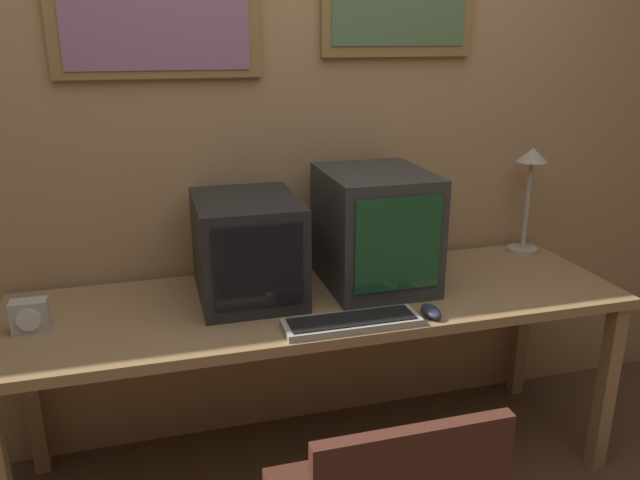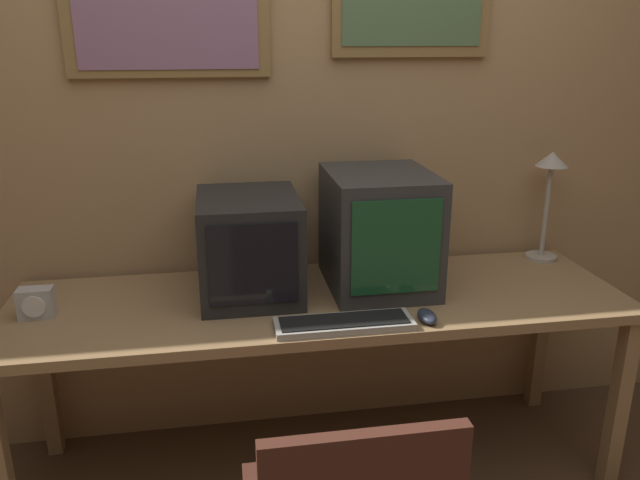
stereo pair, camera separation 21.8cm
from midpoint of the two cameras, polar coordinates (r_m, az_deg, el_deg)
name	(u,v)px [view 2 (the right image)]	position (r m, az deg, el deg)	size (l,w,h in m)	color
wall_back	(303,123)	(2.47, 1.02, 10.60)	(8.00, 0.08, 2.60)	tan
desk	(320,314)	(2.29, 2.75, -6.87)	(2.21, 0.67, 0.74)	#99754C
monitor_left	(249,245)	(2.23, -3.72, -0.54)	(0.36, 0.45, 0.36)	black
monitor_right	(379,230)	(2.31, 8.11, 0.85)	(0.37, 0.45, 0.43)	#333333
keyboard_main	(344,323)	(2.04, 5.31, -7.67)	(0.45, 0.14, 0.03)	#A8A399
mouse_near_keyboard	(427,316)	(2.11, 12.72, -6.88)	(0.06, 0.11, 0.04)	#282D3D
desk_clock	(36,303)	(2.24, -22.04, -5.42)	(0.11, 0.07, 0.10)	#B7B2AD
desk_lamp	(549,184)	(2.75, 22.41, 4.69)	(0.13, 0.13, 0.45)	#B2A899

